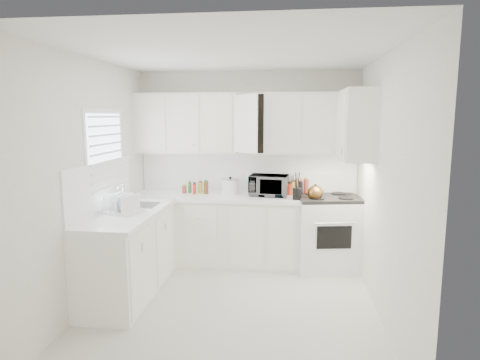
# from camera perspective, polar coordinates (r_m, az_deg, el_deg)

# --- Properties ---
(floor) EXTENTS (3.20, 3.20, 0.00)m
(floor) POSITION_cam_1_polar(r_m,az_deg,el_deg) (4.61, -1.06, -16.92)
(floor) COLOR silver
(floor) RESTS_ON ground
(ceiling) EXTENTS (3.20, 3.20, 0.00)m
(ceiling) POSITION_cam_1_polar(r_m,az_deg,el_deg) (4.20, -1.16, 17.02)
(ceiling) COLOR white
(ceiling) RESTS_ON ground
(wall_back) EXTENTS (3.00, 0.00, 3.00)m
(wall_back) POSITION_cam_1_polar(r_m,az_deg,el_deg) (5.79, 1.04, 1.84)
(wall_back) COLOR white
(wall_back) RESTS_ON ground
(wall_front) EXTENTS (3.00, 0.00, 3.00)m
(wall_front) POSITION_cam_1_polar(r_m,az_deg,el_deg) (2.67, -5.78, -6.43)
(wall_front) COLOR white
(wall_front) RESTS_ON ground
(wall_left) EXTENTS (0.00, 3.20, 3.20)m
(wall_left) POSITION_cam_1_polar(r_m,az_deg,el_deg) (4.66, -19.72, -0.37)
(wall_left) COLOR white
(wall_left) RESTS_ON ground
(wall_right) EXTENTS (0.00, 3.20, 3.20)m
(wall_right) POSITION_cam_1_polar(r_m,az_deg,el_deg) (4.28, 19.23, -1.11)
(wall_right) COLOR white
(wall_right) RESTS_ON ground
(window_blinds) EXTENTS (0.06, 0.96, 1.06)m
(window_blinds) POSITION_cam_1_polar(r_m,az_deg,el_deg) (4.93, -17.87, 3.14)
(window_blinds) COLOR white
(window_blinds) RESTS_ON wall_left
(lower_cabinets_back) EXTENTS (2.22, 0.60, 0.90)m
(lower_cabinets_back) POSITION_cam_1_polar(r_m,az_deg,el_deg) (5.71, -3.21, -6.97)
(lower_cabinets_back) COLOR white
(lower_cabinets_back) RESTS_ON floor
(lower_cabinets_left) EXTENTS (0.60, 1.60, 0.90)m
(lower_cabinets_left) POSITION_cam_1_polar(r_m,az_deg,el_deg) (4.91, -14.97, -9.91)
(lower_cabinets_left) COLOR white
(lower_cabinets_left) RESTS_ON floor
(countertop_back) EXTENTS (2.24, 0.64, 0.05)m
(countertop_back) POSITION_cam_1_polar(r_m,az_deg,el_deg) (5.59, -3.27, -2.30)
(countertop_back) COLOR white
(countertop_back) RESTS_ON lower_cabinets_back
(countertop_left) EXTENTS (0.64, 1.62, 0.05)m
(countertop_left) POSITION_cam_1_polar(r_m,az_deg,el_deg) (4.78, -15.08, -4.51)
(countertop_left) COLOR white
(countertop_left) RESTS_ON lower_cabinets_left
(backsplash_back) EXTENTS (2.98, 0.02, 0.55)m
(backsplash_back) POSITION_cam_1_polar(r_m,az_deg,el_deg) (5.79, 1.02, 1.09)
(backsplash_back) COLOR white
(backsplash_back) RESTS_ON wall_back
(backsplash_left) EXTENTS (0.02, 1.60, 0.55)m
(backsplash_left) POSITION_cam_1_polar(r_m,az_deg,el_deg) (4.84, -18.53, -0.88)
(backsplash_left) COLOR white
(backsplash_left) RESTS_ON wall_left
(upper_cabinets_back) EXTENTS (3.00, 0.33, 0.80)m
(upper_cabinets_back) POSITION_cam_1_polar(r_m,az_deg,el_deg) (5.60, 0.88, 3.67)
(upper_cabinets_back) COLOR white
(upper_cabinets_back) RESTS_ON wall_back
(upper_cabinets_right) EXTENTS (0.33, 0.90, 0.80)m
(upper_cabinets_right) POSITION_cam_1_polar(r_m,az_deg,el_deg) (5.02, 15.50, 2.76)
(upper_cabinets_right) COLOR white
(upper_cabinets_right) RESTS_ON wall_right
(sink) EXTENTS (0.42, 0.38, 0.30)m
(sink) POSITION_cam_1_polar(r_m,az_deg,el_deg) (5.07, -13.69, -2.03)
(sink) COLOR gray
(sink) RESTS_ON countertop_left
(stove) EXTENTS (0.90, 0.78, 1.24)m
(stove) POSITION_cam_1_polar(r_m,az_deg,el_deg) (5.58, 11.91, -5.72)
(stove) COLOR white
(stove) RESTS_ON floor
(tea_kettle) EXTENTS (0.27, 0.24, 0.22)m
(tea_kettle) POSITION_cam_1_polar(r_m,az_deg,el_deg) (5.32, 10.28, -1.61)
(tea_kettle) COLOR olive
(tea_kettle) RESTS_ON stove
(frying_pan) EXTENTS (0.33, 0.49, 0.04)m
(frying_pan) POSITION_cam_1_polar(r_m,az_deg,el_deg) (5.68, 13.69, -1.94)
(frying_pan) COLOR black
(frying_pan) RESTS_ON stove
(microwave) EXTENTS (0.52, 0.33, 0.34)m
(microwave) POSITION_cam_1_polar(r_m,az_deg,el_deg) (5.52, 3.97, -0.42)
(microwave) COLOR gray
(microwave) RESTS_ON countertop_back
(rice_cooker) EXTENTS (0.26, 0.26, 0.24)m
(rice_cooker) POSITION_cam_1_polar(r_m,az_deg,el_deg) (5.62, -1.34, -0.75)
(rice_cooker) COLOR white
(rice_cooker) RESTS_ON countertop_back
(paper_towel) EXTENTS (0.12, 0.12, 0.27)m
(paper_towel) POSITION_cam_1_polar(r_m,az_deg,el_deg) (5.68, 1.52, -0.48)
(paper_towel) COLOR white
(paper_towel) RESTS_ON countertop_back
(utensil_crock) EXTENTS (0.13, 0.13, 0.36)m
(utensil_crock) POSITION_cam_1_polar(r_m,az_deg,el_deg) (5.28, 7.85, -0.77)
(utensil_crock) COLOR black
(utensil_crock) RESTS_ON countertop_back
(dish_rack) EXTENTS (0.51, 0.44, 0.23)m
(dish_rack) POSITION_cam_1_polar(r_m,az_deg,el_deg) (4.73, -16.09, -2.93)
(dish_rack) COLOR white
(dish_rack) RESTS_ON countertop_left
(spice_left_0) EXTENTS (0.06, 0.06, 0.13)m
(spice_left_0) POSITION_cam_1_polar(r_m,az_deg,el_deg) (5.80, -7.54, -1.07)
(spice_left_0) COLOR #9C3C2A
(spice_left_0) RESTS_ON countertop_back
(spice_left_1) EXTENTS (0.06, 0.06, 0.13)m
(spice_left_1) POSITION_cam_1_polar(r_m,az_deg,el_deg) (5.69, -7.03, -1.24)
(spice_left_1) COLOR #2C832B
(spice_left_1) RESTS_ON countertop_back
(spice_left_2) EXTENTS (0.06, 0.06, 0.13)m
(spice_left_2) POSITION_cam_1_polar(r_m,az_deg,el_deg) (5.76, -6.09, -1.10)
(spice_left_2) COLOR red
(spice_left_2) RESTS_ON countertop_back
(spice_left_3) EXTENTS (0.06, 0.06, 0.13)m
(spice_left_3) POSITION_cam_1_polar(r_m,az_deg,el_deg) (5.66, -5.55, -1.27)
(spice_left_3) COLOR #A8C12D
(spice_left_3) RESTS_ON countertop_back
(spice_left_4) EXTENTS (0.06, 0.06, 0.13)m
(spice_left_4) POSITION_cam_1_polar(r_m,az_deg,el_deg) (5.73, -4.63, -1.13)
(spice_left_4) COLOR brown
(spice_left_4) RESTS_ON countertop_back
(sauce_right_0) EXTENTS (0.06, 0.06, 0.19)m
(sauce_right_0) POSITION_cam_1_polar(r_m,az_deg,el_deg) (5.66, 6.75, -0.99)
(sauce_right_0) COLOR red
(sauce_right_0) RESTS_ON countertop_back
(sauce_right_1) EXTENTS (0.06, 0.06, 0.19)m
(sauce_right_1) POSITION_cam_1_polar(r_m,az_deg,el_deg) (5.60, 7.31, -1.10)
(sauce_right_1) COLOR #A8C12D
(sauce_right_1) RESTS_ON countertop_back
(sauce_right_2) EXTENTS (0.06, 0.06, 0.19)m
(sauce_right_2) POSITION_cam_1_polar(r_m,az_deg,el_deg) (5.66, 7.86, -1.01)
(sauce_right_2) COLOR brown
(sauce_right_2) RESTS_ON countertop_back
(sauce_right_3) EXTENTS (0.06, 0.06, 0.19)m
(sauce_right_3) POSITION_cam_1_polar(r_m,az_deg,el_deg) (5.60, 8.43, -1.12)
(sauce_right_3) COLOR black
(sauce_right_3) RESTS_ON countertop_back
(sauce_right_4) EXTENTS (0.06, 0.06, 0.19)m
(sauce_right_4) POSITION_cam_1_polar(r_m,az_deg,el_deg) (5.66, 8.97, -1.03)
(sauce_right_4) COLOR #9C3C2A
(sauce_right_4) RESTS_ON countertop_back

